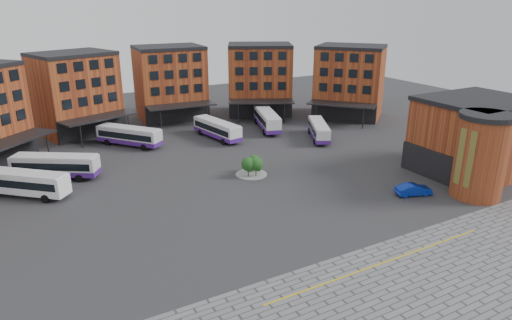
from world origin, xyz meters
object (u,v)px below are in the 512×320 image
bus_c (129,136)px  bus_e (267,119)px  bus_a (24,182)px  bus_b (55,166)px  blue_car (414,190)px  tree_island (253,165)px  bus_f (319,130)px  bus_d (217,129)px

bus_c → bus_e: bus_e is taller
bus_a → bus_e: bearing=-32.0°
bus_b → bus_c: bearing=-19.8°
bus_c → bus_e: (25.48, -2.10, 0.11)m
blue_car → tree_island: bearing=61.0°
bus_c → bus_e: size_ratio=0.85×
bus_b → bus_e: bearing=-46.2°
bus_b → bus_e: (38.07, 7.61, 0.08)m
bus_a → bus_b: bearing=0.9°
tree_island → bus_c: bus_c is taller
bus_b → bus_c: 15.90m
bus_b → bus_f: bearing=-60.5°
bus_b → bus_e: bus_e is taller
bus_a → bus_c: bus_c is taller
bus_d → blue_car: (11.32, -34.59, -0.98)m
tree_island → bus_a: bus_a is taller
tree_island → bus_c: size_ratio=0.41×
bus_c → blue_car: 45.88m
bus_b → bus_d: bearing=-44.1°
bus_d → blue_car: bus_d is taller
bus_c → bus_d: bearing=-51.3°
bus_d → bus_b: bearing=-176.5°
bus_a → bus_f: bearing=-45.3°
tree_island → bus_e: bearing=55.1°
bus_f → blue_car: (-4.31, -25.83, -0.85)m
bus_e → bus_f: (4.80, -9.87, -0.26)m
bus_c → blue_car: size_ratio=2.33×
tree_island → bus_e: bus_e is taller
bus_c → bus_f: size_ratio=1.02×
bus_e → blue_car: 35.73m
bus_e → blue_car: bus_e is taller
tree_island → bus_d: bus_d is taller
bus_a → bus_d: bus_d is taller
tree_island → bus_a: size_ratio=0.43×
tree_island → bus_d: bearing=80.7°
bus_b → bus_d: (27.23, 6.49, -0.05)m
tree_island → bus_e: (13.94, 19.99, 0.26)m
bus_c → bus_f: (30.28, -11.97, -0.15)m
tree_island → blue_car: size_ratio=0.96×
bus_b → bus_f: bus_b is taller
bus_c → bus_a: bearing=-178.0°
bus_a → bus_d: (31.31, 11.21, -0.16)m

